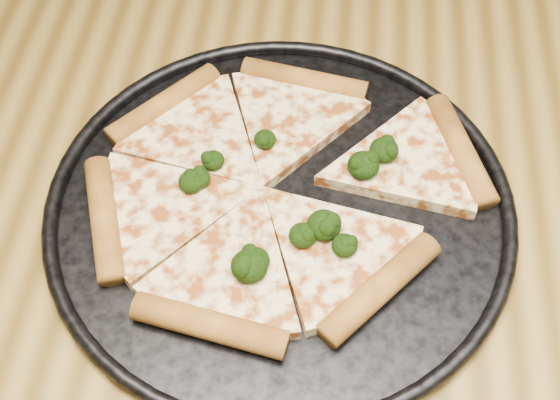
{
  "coord_description": "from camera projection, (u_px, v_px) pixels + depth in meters",
  "views": [
    {
      "loc": [
        -0.05,
        -0.41,
        1.3
      ],
      "look_at": [
        -0.09,
        -0.03,
        0.77
      ],
      "focal_mm": 48.22,
      "sensor_mm": 36.0,
      "label": 1
    }
  ],
  "objects": [
    {
      "name": "dining_table",
      "position": [
        374.0,
        246.0,
        0.76
      ],
      "size": [
        1.2,
        0.9,
        0.75
      ],
      "color": "olive",
      "rests_on": "ground"
    },
    {
      "name": "pizza_pan",
      "position": [
        280.0,
        205.0,
        0.66
      ],
      "size": [
        0.41,
        0.41,
        0.02
      ],
      "color": "black",
      "rests_on": "dining_table"
    },
    {
      "name": "pizza",
      "position": [
        271.0,
        187.0,
        0.67
      ],
      "size": [
        0.37,
        0.32,
        0.02
      ],
      "rotation": [
        0.0,
        0.0,
        -0.19
      ],
      "color": "#F9DE98",
      "rests_on": "pizza_pan"
    },
    {
      "name": "broccoli_florets",
      "position": [
        295.0,
        205.0,
        0.64
      ],
      "size": [
        0.19,
        0.16,
        0.02
      ],
      "color": "black",
      "rests_on": "pizza"
    }
  ]
}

